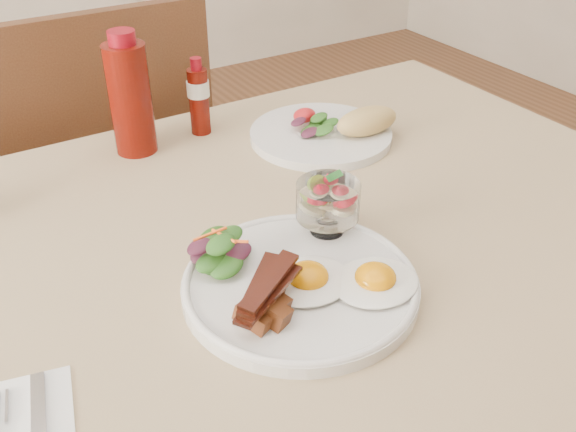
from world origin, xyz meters
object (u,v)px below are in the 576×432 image
chair_far (107,183)px  main_plate (300,285)px  fruit_cup (328,201)px  hot_sauce_bottle (199,97)px  second_plate (332,130)px  ketchup_bottle (130,97)px  table (248,303)px

chair_far → main_plate: (0.02, -0.77, 0.24)m
fruit_cup → hot_sauce_bottle: size_ratio=0.62×
second_plate → ketchup_bottle: size_ratio=1.24×
main_plate → ketchup_bottle: (-0.03, 0.45, 0.09)m
table → hot_sauce_bottle: bearing=73.8°
chair_far → main_plate: chair_far is taller
second_plate → ketchup_bottle: 0.34m
main_plate → chair_far: bearing=91.2°
main_plate → second_plate: size_ratio=1.13×
table → fruit_cup: bearing=-19.4°
main_plate → second_plate: (0.26, 0.31, 0.01)m
main_plate → fruit_cup: (0.09, 0.07, 0.05)m
table → chair_far: (0.00, 0.66, -0.14)m
hot_sauce_bottle → chair_far: bearing=108.0°
fruit_cup → second_plate: 0.31m
table → chair_far: 0.68m
main_plate → hot_sauce_bottle: hot_sauce_bottle is taller
chair_far → main_plate: bearing=-88.8°
chair_far → ketchup_bottle: (-0.02, -0.32, 0.32)m
second_plate → ketchup_bottle: (-0.30, 0.14, 0.08)m
chair_far → hot_sauce_bottle: chair_far is taller
ketchup_bottle → chair_far: bearing=86.7°
ketchup_bottle → main_plate: bearing=-85.6°
second_plate → ketchup_bottle: ketchup_bottle is taller
table → chair_far: size_ratio=1.43×
hot_sauce_bottle → table: bearing=-106.2°
table → fruit_cup: (0.10, -0.04, 0.15)m
main_plate → table: bearing=98.8°
main_plate → hot_sauce_bottle: size_ratio=2.09×
hot_sauce_bottle → main_plate: bearing=-100.6°
chair_far → hot_sauce_bottle: (0.10, -0.31, 0.29)m
fruit_cup → table: bearing=160.6°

